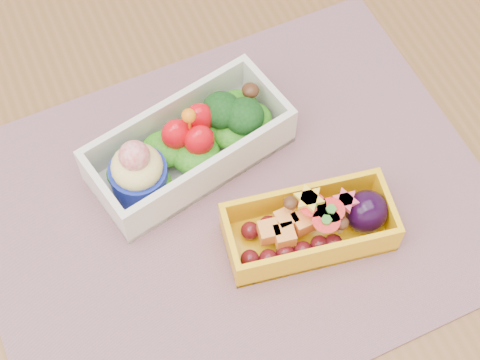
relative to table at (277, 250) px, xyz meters
name	(u,v)px	position (x,y,z in m)	size (l,w,h in m)	color
table	(277,250)	(0.00, 0.00, 0.00)	(1.20, 0.80, 0.75)	brown
placemat	(235,207)	(-0.04, 0.02, 0.10)	(0.46, 0.36, 0.00)	gray
bento_white	(188,146)	(-0.06, 0.08, 0.13)	(0.20, 0.12, 0.08)	silver
bento_yellow	(313,226)	(0.01, -0.04, 0.12)	(0.16, 0.09, 0.05)	#F6B20C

